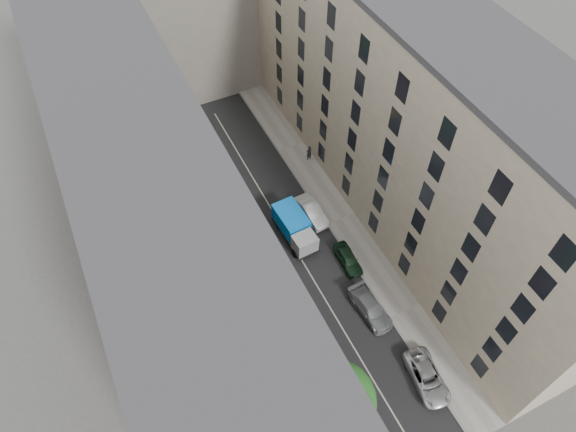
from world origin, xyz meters
TOP-DOWN VIEW (x-y plane):
  - ground at (0.00, 0.00)m, footprint 120.00×120.00m
  - road_surface at (0.00, 0.00)m, footprint 8.00×44.00m
  - sidewalk_left at (-5.50, 0.00)m, footprint 3.00×44.00m
  - sidewalk_right at (5.50, 0.00)m, footprint 3.00×44.00m
  - building_left at (-11.00, 0.00)m, footprint 8.00×44.00m
  - building_right at (11.00, 0.00)m, footprint 8.00×44.00m
  - building_endcap at (0.00, 28.00)m, footprint 18.00×12.00m
  - tarp_truck at (0.60, 0.14)m, footprint 2.42×5.59m
  - car_left_0 at (-2.80, -17.57)m, footprint 2.04×3.93m
  - car_left_1 at (-3.60, -12.59)m, footprint 1.67×4.04m
  - car_left_2 at (-3.12, -7.80)m, footprint 2.76×5.17m
  - car_left_3 at (-2.80, -1.58)m, footprint 2.60×5.11m
  - car_left_4 at (-2.80, 3.40)m, footprint 1.72×4.13m
  - car_left_5 at (-2.80, 9.66)m, footprint 1.64×4.02m
  - car_right_0 at (3.60, -16.67)m, footprint 2.88×5.09m
  - car_right_1 at (2.80, -9.75)m, footprint 2.27×4.82m
  - car_right_2 at (3.60, -4.60)m, footprint 1.71×3.83m
  - car_right_3 at (3.14, 1.60)m, footprint 1.84×4.46m
  - tree_near at (-4.51, -16.51)m, footprint 5.60×5.37m
  - tree_mid at (-6.30, 2.49)m, footprint 4.87×4.52m
  - tree_far at (-5.60, 17.04)m, footprint 5.19×4.90m
  - lamp_post at (-4.20, -6.20)m, footprint 0.36×0.36m
  - pedestrian at (6.40, 8.52)m, footprint 0.70×0.50m

SIDE VIEW (x-z plane):
  - ground at x=0.00m, z-range 0.00..0.00m
  - road_surface at x=0.00m, z-range 0.00..0.02m
  - sidewalk_left at x=-5.50m, z-range 0.00..0.15m
  - sidewalk_right at x=5.50m, z-range 0.00..0.15m
  - car_left_0 at x=-2.80m, z-range 0.00..1.28m
  - car_right_2 at x=3.60m, z-range 0.00..1.28m
  - car_left_5 at x=-2.80m, z-range 0.00..1.30m
  - car_left_1 at x=-3.60m, z-range 0.00..1.30m
  - car_right_0 at x=3.60m, z-range 0.00..1.34m
  - car_right_1 at x=2.80m, z-range 0.00..1.36m
  - car_left_2 at x=-3.12m, z-range 0.00..1.38m
  - car_left_4 at x=-2.80m, z-range 0.00..1.40m
  - car_left_3 at x=-2.80m, z-range 0.00..1.42m
  - car_right_3 at x=3.14m, z-range 0.00..1.44m
  - pedestrian at x=6.40m, z-range 0.15..1.94m
  - tarp_truck at x=0.60m, z-range 0.13..2.67m
  - lamp_post at x=-4.20m, z-range 0.90..7.38m
  - tree_near at x=-4.51m, z-range 1.27..9.16m
  - tree_mid at x=-6.30m, z-range 1.45..9.20m
  - tree_far at x=-5.60m, z-range 1.99..11.72m
  - building_endcap at x=0.00m, z-range 0.00..18.00m
  - building_left at x=-11.00m, z-range 0.00..20.00m
  - building_right at x=11.00m, z-range 0.00..20.00m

